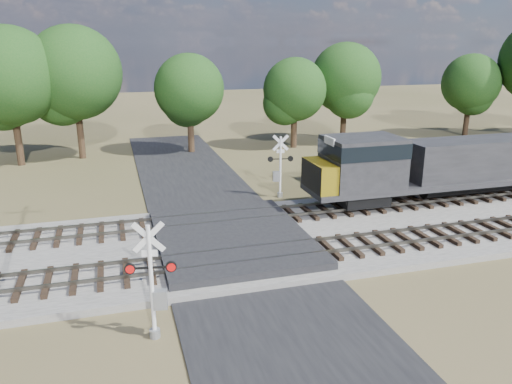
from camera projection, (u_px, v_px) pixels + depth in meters
name	position (u px, v px, depth m)	size (l,w,h in m)	color
ground	(234.00, 249.00, 23.60)	(160.00, 160.00, 0.00)	#434324
ballast_bed	(413.00, 222.00, 26.68)	(140.00, 10.00, 0.30)	gray
road	(234.00, 248.00, 23.59)	(7.00, 60.00, 0.08)	black
crossing_panel	(231.00, 239.00, 23.97)	(7.00, 9.00, 0.62)	#262628
track_near	(311.00, 250.00, 22.48)	(140.00, 2.60, 0.33)	black
track_far	(276.00, 214.00, 27.07)	(140.00, 2.60, 0.33)	black
crossing_signal_near	(155.00, 291.00, 16.06)	(1.64, 0.41, 4.09)	silver
crossing_signal_far	(279.00, 172.00, 31.04)	(1.60, 0.39, 3.98)	silver
equipment_shed	(373.00, 164.00, 33.65)	(4.62, 4.62, 2.94)	#47341E
treeline	(236.00, 75.00, 42.53)	(77.81, 11.59, 11.79)	black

